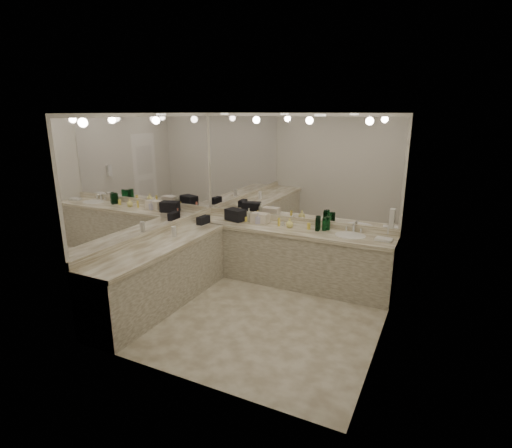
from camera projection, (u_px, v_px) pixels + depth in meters
The scene contains 35 objects.
floor at pixel (254, 315), 5.33m from camera, with size 3.20×3.20×0.00m, color beige.
ceiling at pixel (254, 113), 4.62m from camera, with size 3.20×3.20×0.00m, color white.
wall_back at pixel (296, 198), 6.28m from camera, with size 3.20×0.02×2.60m, color beige.
wall_left at pixel (153, 208), 5.65m from camera, with size 0.02×3.00×2.60m, color beige.
wall_right at pixel (387, 238), 4.30m from camera, with size 0.02×3.00×2.60m, color beige.
vanity_back_base at pixel (288, 257), 6.26m from camera, with size 3.20×0.60×0.84m, color beige.
vanity_back_top at pixel (288, 230), 6.12m from camera, with size 3.20×0.64×0.06m, color silver.
vanity_left_base at pixel (160, 277), 5.50m from camera, with size 0.60×2.40×0.84m, color beige.
vanity_left_top at pixel (159, 246), 5.38m from camera, with size 0.64×2.42×0.06m, color silver.
backsplash_back at pixel (295, 220), 6.35m from camera, with size 3.20×0.04×0.10m, color silver.
backsplash_left at pixel (156, 232), 5.74m from camera, with size 0.04×3.00×0.10m, color silver.
mirror_back at pixel (297, 168), 6.14m from camera, with size 3.12×0.01×1.55m, color white.
mirror_left at pixel (151, 175), 5.52m from camera, with size 0.01×2.92×1.55m, color white.
sink at pixel (350, 236), 5.73m from camera, with size 0.44×0.44×0.03m, color white.
faucet at pixel (354, 227), 5.89m from camera, with size 0.24×0.16×0.14m, color silver.
wall_phone at pixel (392, 218), 4.92m from camera, with size 0.06×0.10×0.24m, color white.
door at pixel (376, 276), 3.95m from camera, with size 0.02×0.82×2.10m, color white.
black_toiletry_bag at pixel (235, 215), 6.49m from camera, with size 0.32×0.20×0.18m, color black.
black_bag_spill at pixel (203, 220), 6.32m from camera, with size 0.10×0.23×0.12m, color black.
cream_cosmetic_case at pixel (260, 218), 6.38m from camera, with size 0.28×0.17×0.16m, color beige.
hand_towel at pixel (384, 240), 5.50m from camera, with size 0.22×0.15×0.04m, color white.
lotion_left at pixel (174, 231), 5.66m from camera, with size 0.07×0.07×0.16m, color white.
soap_bottle_a at pixel (249, 215), 6.46m from camera, with size 0.08×0.08×0.21m, color beige.
soap_bottle_b at pixel (258, 218), 6.32m from camera, with size 0.08×0.08×0.17m, color #BAB6D0.
soap_bottle_c at pixel (290, 223), 6.11m from camera, with size 0.11×0.11×0.15m, color #F1E87E.
green_bottle_0 at pixel (318, 223), 5.99m from camera, with size 0.07×0.07×0.22m, color #0D4C20.
green_bottle_1 at pixel (324, 224), 5.95m from camera, with size 0.07×0.07×0.19m, color #0D4C20.
green_bottle_2 at pixel (317, 224), 5.93m from camera, with size 0.07×0.07×0.21m, color #0D4C20.
green_bottle_3 at pixel (328, 223), 5.98m from camera, with size 0.06×0.06×0.21m, color #0D4C20.
green_bottle_4 at pixel (318, 223), 6.01m from camera, with size 0.07×0.07×0.20m, color #0D4C20.
amenity_bottle_0 at pixel (283, 224), 6.22m from camera, with size 0.04×0.04×0.06m, color white.
amenity_bottle_1 at pixel (246, 219), 6.47m from camera, with size 0.07×0.07×0.08m, color #F2D84C.
amenity_bottle_2 at pixel (279, 222), 6.20m from camera, with size 0.04×0.04×0.13m, color #F2D84C.
amenity_bottle_3 at pixel (227, 217), 6.56m from camera, with size 0.06×0.06×0.09m, color #E57F66.
amenity_bottle_4 at pixel (309, 226), 6.03m from camera, with size 0.05×0.05×0.10m, color #F2D84C.
Camera 1 is at (2.12, -4.31, 2.62)m, focal length 28.00 mm.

